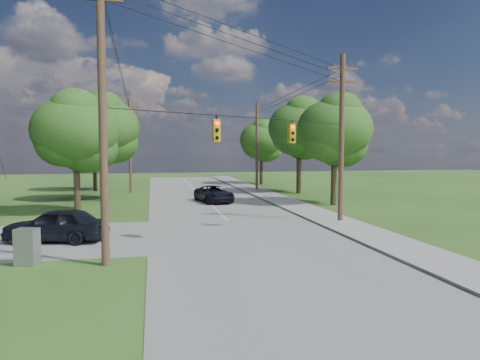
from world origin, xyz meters
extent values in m
plane|color=#294D19|center=(0.00, 0.00, 0.00)|extent=(140.00, 140.00, 0.00)
cube|color=gray|center=(2.00, 5.00, 0.01)|extent=(10.00, 100.00, 0.03)
cube|color=#A39F98|center=(8.70, 5.00, 0.06)|extent=(2.60, 100.00, 0.12)
cylinder|color=brown|center=(-4.60, 0.40, 6.00)|extent=(0.32, 0.32, 12.00)
cylinder|color=brown|center=(8.90, 8.00, 5.25)|extent=(0.32, 0.32, 10.50)
cube|color=brown|center=(8.90, 8.00, 9.60)|extent=(2.00, 0.12, 0.14)
cube|color=brown|center=(8.90, 8.00, 8.80)|extent=(1.70, 0.12, 0.14)
cylinder|color=brown|center=(8.90, 30.00, 5.00)|extent=(0.32, 0.32, 10.00)
cube|color=brown|center=(8.90, 30.00, 9.10)|extent=(2.00, 0.12, 0.14)
cylinder|color=brown|center=(-5.00, 30.00, 5.00)|extent=(0.32, 0.32, 10.00)
cube|color=brown|center=(-5.00, 30.00, 9.10)|extent=(2.00, 0.12, 0.14)
cylinder|color=black|center=(2.15, 4.20, 10.35)|extent=(13.52, 7.63, 1.53)
cylinder|color=black|center=(2.15, 4.20, 9.95)|extent=(13.52, 7.63, 1.53)
cylinder|color=black|center=(2.15, 4.20, 9.55)|extent=(13.52, 7.63, 1.53)
cylinder|color=black|center=(8.90, 19.00, 9.35)|extent=(0.03, 22.00, 0.53)
cylinder|color=black|center=(-4.80, 15.20, 10.10)|extent=(0.43, 29.60, 2.03)
cylinder|color=black|center=(8.90, 19.00, 8.95)|extent=(0.03, 22.00, 0.53)
cylinder|color=black|center=(-4.80, 15.20, 9.70)|extent=(0.43, 29.60, 2.03)
cylinder|color=black|center=(2.15, 4.20, 6.20)|extent=(13.52, 7.63, 0.04)
cube|color=gold|center=(0.26, 3.02, 5.48)|extent=(0.32, 0.22, 1.05)
sphere|color=#FF0C05|center=(0.26, 2.88, 5.83)|extent=(0.17, 0.17, 0.17)
cube|color=gold|center=(0.26, 3.26, 5.48)|extent=(0.32, 0.22, 1.05)
sphere|color=#FF0C05|center=(0.26, 3.40, 5.83)|extent=(0.17, 0.17, 0.17)
cube|color=gold|center=(4.85, 5.60, 5.48)|extent=(0.32, 0.22, 1.05)
sphere|color=#FF0C05|center=(4.85, 5.46, 5.83)|extent=(0.17, 0.17, 0.17)
cube|color=gold|center=(4.85, 5.84, 5.48)|extent=(0.32, 0.22, 1.05)
sphere|color=#FF0C05|center=(4.85, 5.98, 5.83)|extent=(0.17, 0.17, 0.17)
cylinder|color=#3E2E1F|center=(-8.00, 15.00, 1.57)|extent=(0.45, 0.45, 3.15)
ellipsoid|color=#204C16|center=(-8.00, 15.00, 5.94)|extent=(6.00, 6.00, 4.92)
cylinder|color=#3E2E1F|center=(-7.00, 23.00, 1.75)|extent=(0.50, 0.50, 3.50)
ellipsoid|color=#204C16|center=(-7.00, 23.00, 6.60)|extent=(6.40, 6.40, 5.25)
cylinder|color=#3E2E1F|center=(-9.00, 33.00, 1.66)|extent=(0.48, 0.47, 3.32)
ellipsoid|color=#204C16|center=(-9.00, 33.00, 6.27)|extent=(6.00, 6.00, 4.92)
cylinder|color=#3E2E1F|center=(12.00, 16.00, 1.66)|extent=(0.48, 0.48, 3.32)
ellipsoid|color=#204C16|center=(12.00, 16.00, 6.27)|extent=(6.20, 6.20, 5.08)
cylinder|color=#3E2E1F|center=(12.50, 26.00, 1.84)|extent=(0.52, 0.52, 3.67)
ellipsoid|color=#204C16|center=(12.50, 26.00, 6.93)|extent=(6.60, 6.60, 5.41)
cylinder|color=#3E2E1F|center=(11.50, 38.00, 1.57)|extent=(0.45, 0.45, 3.15)
ellipsoid|color=#204C16|center=(11.50, 38.00, 5.94)|extent=(5.80, 5.80, 4.76)
imported|color=black|center=(-7.45, 5.33, 0.87)|extent=(5.25, 3.03, 1.68)
imported|color=black|center=(2.51, 19.76, 0.74)|extent=(3.30, 5.48, 1.42)
cube|color=gray|center=(-7.64, 1.00, 0.74)|extent=(0.95, 0.79, 1.48)
camera|label=1|loc=(-2.76, -17.00, 4.56)|focal=32.00mm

